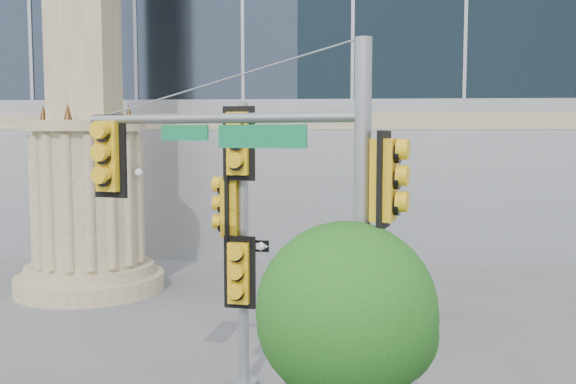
{
  "coord_description": "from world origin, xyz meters",
  "views": [
    {
      "loc": [
        1.32,
        -9.64,
        4.69
      ],
      "look_at": [
        0.5,
        2.0,
        3.65
      ],
      "focal_mm": 40.0,
      "sensor_mm": 36.0,
      "label": 1
    }
  ],
  "objects": [
    {
      "name": "monument",
      "position": [
        -6.0,
        9.0,
        5.52
      ],
      "size": [
        4.4,
        4.4,
        16.6
      ],
      "color": "gray",
      "rests_on": "ground"
    },
    {
      "name": "main_signal_pole",
      "position": [
        0.67,
        -1.18,
        3.66
      ],
      "size": [
        4.44,
        1.74,
        5.9
      ],
      "rotation": [
        0.0,
        0.0,
        -0.3
      ],
      "color": "slate",
      "rests_on": "ground"
    },
    {
      "name": "secondary_signal_pole",
      "position": [
        -0.39,
        1.8,
        3.1
      ],
      "size": [
        0.91,
        0.76,
        5.28
      ],
      "rotation": [
        0.0,
        0.0,
        -0.15
      ],
      "color": "slate",
      "rests_on": "ground"
    },
    {
      "name": "street_tree",
      "position": [
        1.54,
        -1.78,
        2.39
      ],
      "size": [
        2.33,
        2.28,
        3.63
      ],
      "color": "gray",
      "rests_on": "ground"
    }
  ]
}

